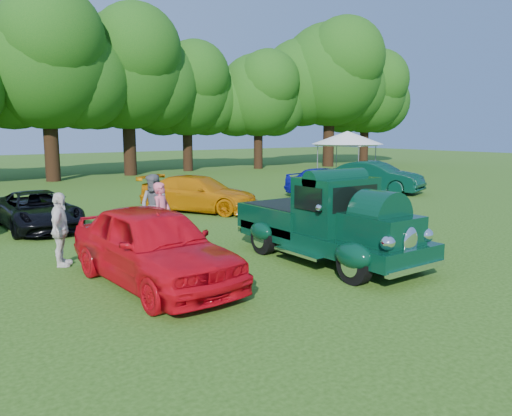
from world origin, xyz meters
TOP-DOWN VIEW (x-y plane):
  - ground at (0.00, 0.00)m, footprint 120.00×120.00m
  - hero_pickup at (0.68, -0.01)m, footprint 2.40×5.15m
  - red_convertible at (-3.50, 0.66)m, footprint 2.18×4.82m
  - back_car_black at (-4.10, 8.07)m, footprint 2.06×4.33m
  - back_car_orange at (1.76, 8.16)m, footprint 4.13×4.98m
  - back_car_blue at (8.16, 7.62)m, footprint 2.59×4.61m
  - back_car_green at (11.80, 8.22)m, footprint 3.10×4.95m
  - spectator_pink at (-2.02, 3.44)m, footprint 0.76×0.71m
  - spectator_grey at (-1.68, 4.61)m, footprint 1.07×1.14m
  - spectator_white at (-4.66, 3.16)m, footprint 0.84×1.08m
  - canopy_tent at (13.48, 11.81)m, footprint 5.18×5.18m
  - tree_line at (1.46, 23.64)m, footprint 61.99×10.39m

SIDE VIEW (x-z plane):
  - ground at x=0.00m, z-range 0.00..0.00m
  - back_car_black at x=-4.10m, z-range 0.00..1.19m
  - back_car_orange at x=1.76m, z-range 0.00..1.36m
  - back_car_blue at x=8.16m, z-range 0.00..1.48m
  - back_car_green at x=11.80m, z-range 0.00..1.54m
  - red_convertible at x=-3.50m, z-range 0.00..1.61m
  - spectator_white at x=-4.66m, z-range 0.00..1.71m
  - hero_pickup at x=0.68m, z-range -0.13..1.88m
  - spectator_pink at x=-2.02m, z-range 0.00..1.75m
  - spectator_grey at x=-1.68m, z-range 0.00..1.86m
  - canopy_tent at x=13.48m, z-range 1.12..4.15m
  - tree_line at x=1.46m, z-range 0.59..12.47m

